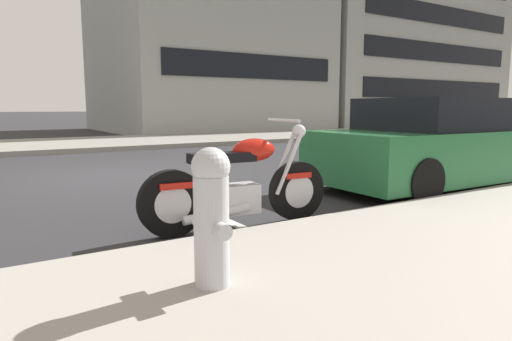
# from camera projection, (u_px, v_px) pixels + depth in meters

# --- Properties ---
(ground_plane) EXTENTS (260.00, 260.00, 0.00)m
(ground_plane) POSITION_uv_depth(u_px,v_px,m) (123.00, 175.00, 8.30)
(ground_plane) COLOR #28282B
(sidewalk_far_curb) EXTENTS (120.00, 5.00, 0.14)m
(sidewalk_far_curb) POSITION_uv_depth(u_px,v_px,m) (339.00, 133.00, 20.66)
(sidewalk_far_curb) COLOR gray
(sidewalk_far_curb) RESTS_ON ground
(parking_stall_stripe) EXTENTS (0.12, 2.20, 0.01)m
(parking_stall_stripe) POSITION_uv_depth(u_px,v_px,m) (231.00, 222.00, 4.91)
(parking_stall_stripe) COLOR silver
(parking_stall_stripe) RESTS_ON ground
(parked_motorcycle) EXTENTS (2.09, 0.62, 1.13)m
(parked_motorcycle) POSITION_uv_depth(u_px,v_px,m) (240.00, 187.00, 4.65)
(parked_motorcycle) COLOR black
(parked_motorcycle) RESTS_ON ground
(parked_car_across_street) EXTENTS (4.17, 1.93, 1.38)m
(parked_car_across_street) POSITION_uv_depth(u_px,v_px,m) (438.00, 146.00, 7.03)
(parked_car_across_street) COLOR #236638
(parked_car_across_street) RESTS_ON ground
(fire_hydrant) EXTENTS (0.24, 0.36, 0.87)m
(fire_hydrant) POSITION_uv_depth(u_px,v_px,m) (211.00, 213.00, 2.77)
(fire_hydrant) COLOR #B7B7BC
(fire_hydrant) RESTS_ON sidewalk_near_curb
(townhouse_mid_block) EXTENTS (15.72, 8.39, 10.67)m
(townhouse_mid_block) POSITION_uv_depth(u_px,v_px,m) (388.00, 47.00, 30.86)
(townhouse_mid_block) COLOR #939993
(townhouse_mid_block) RESTS_ON ground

